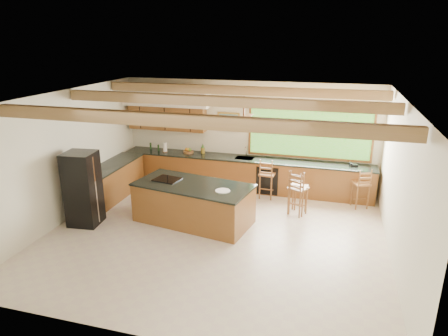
# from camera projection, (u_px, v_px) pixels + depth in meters

# --- Properties ---
(ground) EXTENTS (7.20, 7.20, 0.00)m
(ground) POSITION_uv_depth(u_px,v_px,m) (215.00, 235.00, 8.73)
(ground) COLOR beige
(ground) RESTS_ON ground
(room_shell) EXTENTS (7.27, 6.54, 3.02)m
(room_shell) POSITION_uv_depth(u_px,v_px,m) (215.00, 130.00, 8.68)
(room_shell) COLOR beige
(room_shell) RESTS_ON ground
(counter_run) EXTENTS (7.12, 3.10, 1.22)m
(counter_run) POSITION_uv_depth(u_px,v_px,m) (213.00, 175.00, 11.10)
(counter_run) COLOR brown
(counter_run) RESTS_ON ground
(island) EXTENTS (2.85, 1.70, 0.95)m
(island) POSITION_uv_depth(u_px,v_px,m) (194.00, 203.00, 9.25)
(island) COLOR brown
(island) RESTS_ON ground
(refrigerator) EXTENTS (0.73, 0.71, 1.71)m
(refrigerator) POSITION_uv_depth(u_px,v_px,m) (83.00, 189.00, 9.04)
(refrigerator) COLOR black
(refrigerator) RESTS_ON ground
(bar_stool_a) EXTENTS (0.42, 0.42, 1.11)m
(bar_stool_a) POSITION_uv_depth(u_px,v_px,m) (267.00, 175.00, 10.53)
(bar_stool_a) COLOR brown
(bar_stool_a) RESTS_ON ground
(bar_stool_b) EXTENTS (0.47, 0.47, 1.13)m
(bar_stool_b) POSITION_uv_depth(u_px,v_px,m) (298.00, 188.00, 9.56)
(bar_stool_b) COLOR brown
(bar_stool_b) RESTS_ON ground
(bar_stool_c) EXTENTS (0.53, 0.54, 1.12)m
(bar_stool_c) POSITION_uv_depth(u_px,v_px,m) (298.00, 190.00, 9.52)
(bar_stool_c) COLOR brown
(bar_stool_c) RESTS_ON ground
(bar_stool_d) EXTENTS (0.50, 0.50, 1.06)m
(bar_stool_d) POSITION_uv_depth(u_px,v_px,m) (361.00, 185.00, 9.93)
(bar_stool_d) COLOR brown
(bar_stool_d) RESTS_ON ground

